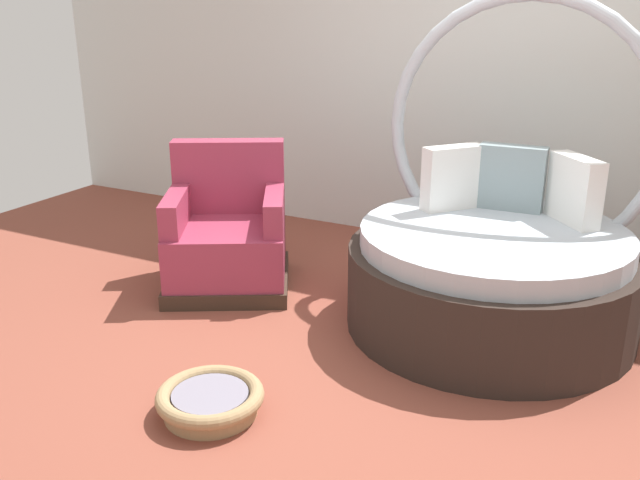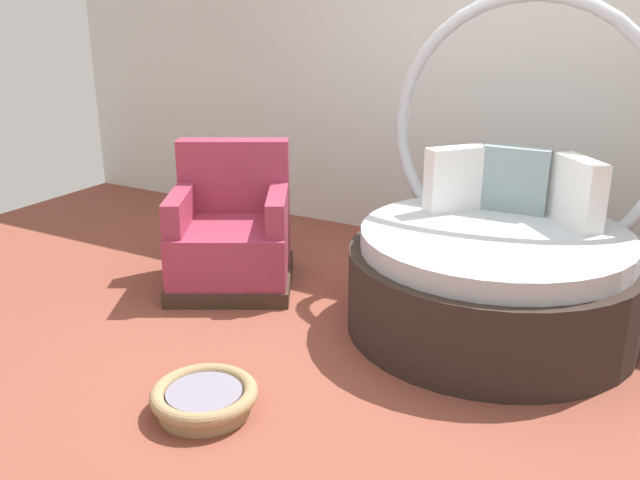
% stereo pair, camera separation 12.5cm
% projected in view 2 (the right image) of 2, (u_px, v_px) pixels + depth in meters
% --- Properties ---
extents(ground_plane, '(8.00, 8.00, 0.02)m').
position_uv_depth(ground_plane, '(361.00, 357.00, 3.82)').
color(ground_plane, brown).
extents(back_wall, '(8.00, 0.12, 2.82)m').
position_uv_depth(back_wall, '(491.00, 62.00, 5.06)').
color(back_wall, silver).
rests_on(back_wall, ground_plane).
extents(round_daybed, '(1.67, 1.67, 1.92)m').
position_uv_depth(round_daybed, '(496.00, 261.00, 4.05)').
color(round_daybed, '#2D231E').
rests_on(round_daybed, ground_plane).
extents(red_armchair, '(1.09, 1.09, 0.94)m').
position_uv_depth(red_armchair, '(232.00, 237.00, 4.68)').
color(red_armchair, '#38281E').
rests_on(red_armchair, ground_plane).
extents(pet_basket, '(0.51, 0.51, 0.13)m').
position_uv_depth(pet_basket, '(204.00, 398.00, 3.28)').
color(pet_basket, '#9E7F56').
rests_on(pet_basket, ground_plane).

